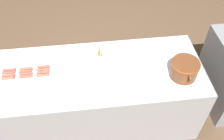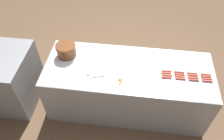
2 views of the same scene
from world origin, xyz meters
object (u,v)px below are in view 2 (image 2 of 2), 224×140
object	(u,v)px
back_cabinet	(7,79)
hot_dog_4	(207,79)
hot_dog_9	(193,75)
carrot	(119,84)
hot_dog_11	(166,73)
hot_dog_12	(206,74)
hot_dog_5	(193,78)
serving_spoon	(91,74)
hot_dog_7	(167,75)
hot_dog_2	(181,79)
hot_dog_1	(194,80)
bean_pot	(66,49)
hot_dog_8	(206,77)
hot_dog_3	(166,77)
hot_dog_13	(192,73)
hot_dog_15	(167,71)
hot_dog_10	(180,74)
hot_dog_0	(207,81)
hot_dog_6	(180,77)
hot_dog_14	(179,72)

from	to	relation	value
back_cabinet	hot_dog_4	distance (m)	2.83
hot_dog_9	carrot	size ratio (longest dim) A/B	0.74
hot_dog_11	hot_dog_12	world-z (taller)	same
hot_dog_5	serving_spoon	xyz separation A→B (m)	(-0.10, 1.31, -0.01)
hot_dog_7	hot_dog_2	bearing A→B (deg)	-101.89
hot_dog_1	bean_pot	distance (m)	1.74
hot_dog_2	hot_dog_8	bearing A→B (deg)	-77.10
bean_pot	hot_dog_12	bearing A→B (deg)	-94.62
hot_dog_2	hot_dog_5	size ratio (longest dim) A/B	1.00
hot_dog_9	serving_spoon	xyz separation A→B (m)	(-0.14, 1.30, -0.01)
hot_dog_3	bean_pot	bearing A→B (deg)	78.99
hot_dog_4	hot_dog_11	size ratio (longest dim) A/B	1.00
hot_dog_13	hot_dog_15	bearing A→B (deg)	90.23
hot_dog_10	hot_dog_11	bearing A→B (deg)	89.22
hot_dog_5	hot_dog_8	world-z (taller)	same
hot_dog_2	hot_dog_11	distance (m)	0.19
carrot	hot_dog_10	bearing A→B (deg)	-71.20
hot_dog_0	hot_dog_10	bearing A→B (deg)	78.23
hot_dog_6	hot_dog_13	bearing A→B (deg)	-63.81
hot_dog_2	hot_dog_3	distance (m)	0.18
hot_dog_6	hot_dog_15	bearing A→B (deg)	65.22
hot_dog_4	serving_spoon	xyz separation A→B (m)	(-0.10, 1.48, -0.01)
hot_dog_10	serving_spoon	world-z (taller)	hot_dog_10
hot_dog_14	hot_dog_15	world-z (taller)	same
hot_dog_7	hot_dog_15	distance (m)	0.08
hot_dog_8	hot_dog_11	distance (m)	0.51
hot_dog_4	hot_dog_13	world-z (taller)	same
hot_dog_3	hot_dog_13	bearing A→B (deg)	-70.81
hot_dog_2	carrot	distance (m)	0.79
hot_dog_4	hot_dog_12	world-z (taller)	same
hot_dog_0	hot_dog_11	world-z (taller)	same
hot_dog_0	hot_dog_8	distance (m)	0.07
hot_dog_6	bean_pot	size ratio (longest dim) A/B	0.39
back_cabinet	hot_dog_14	distance (m)	2.49
hot_dog_6	hot_dog_14	size ratio (longest dim) A/B	1.00
hot_dog_5	hot_dog_8	distance (m)	0.17
carrot	hot_dog_4	bearing A→B (deg)	-78.54
hot_dog_0	hot_dog_7	world-z (taller)	same
back_cabinet	hot_dog_13	xyz separation A→B (m)	(0.09, -2.63, 0.39)
back_cabinet	hot_dog_5	world-z (taller)	back_cabinet
hot_dog_2	hot_dog_10	distance (m)	0.07
hot_dog_14	carrot	world-z (taller)	carrot
hot_dog_1	hot_dog_4	bearing A→B (deg)	-76.89
hot_dog_15	hot_dog_14	bearing A→B (deg)	-89.99
hot_dog_6	hot_dog_12	size ratio (longest dim) A/B	1.00
hot_dog_1	hot_dog_8	xyz separation A→B (m)	(0.08, -0.16, 0.00)
hot_dog_3	carrot	size ratio (longest dim) A/B	0.74
hot_dog_7	hot_dog_10	xyz separation A→B (m)	(0.04, -0.16, 0.00)
hot_dog_7	hot_dog_10	distance (m)	0.17
hot_dog_5	hot_dog_11	bearing A→B (deg)	83.32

